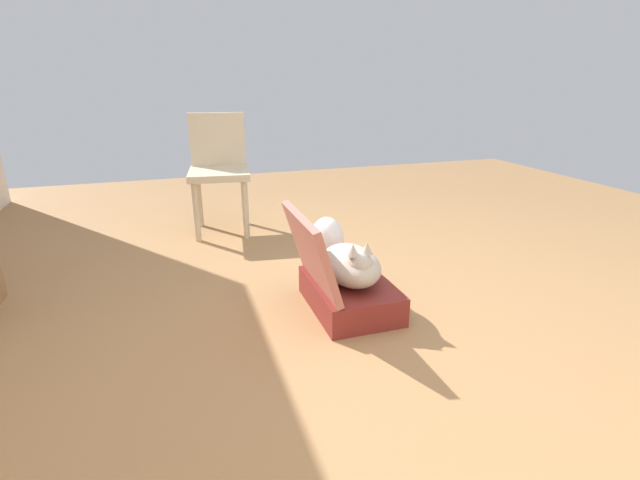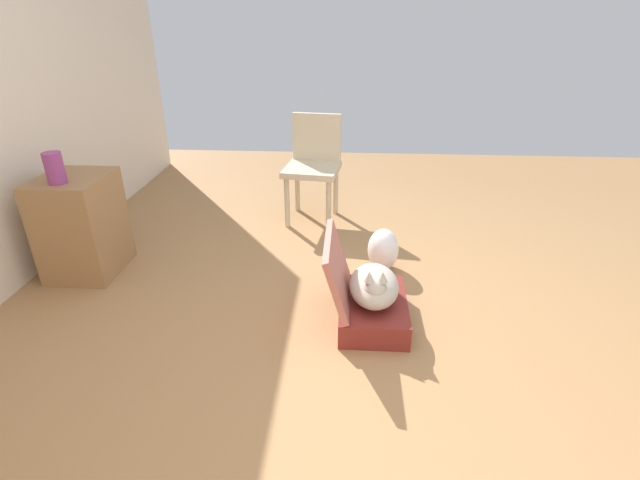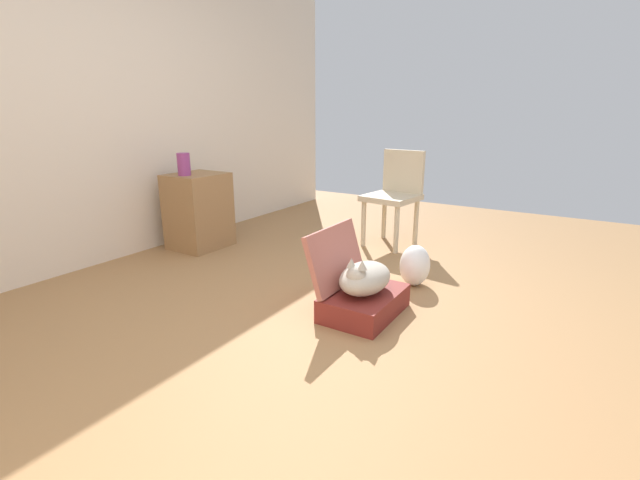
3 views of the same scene
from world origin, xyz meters
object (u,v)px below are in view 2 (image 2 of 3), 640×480
object	(u,v)px
vase_tall	(55,168)
chair	(314,163)
plastic_bag_white	(383,250)
side_table	(82,225)
cat	(374,286)
suitcase_base	(372,310)

from	to	relation	value
vase_tall	chair	size ratio (longest dim) A/B	0.22
plastic_bag_white	side_table	world-z (taller)	side_table
side_table	chair	bearing A→B (deg)	-54.69
vase_tall	chair	distance (m)	1.92
side_table	plastic_bag_white	bearing A→B (deg)	-85.85
vase_tall	side_table	bearing A→B (deg)	-1.63
chair	plastic_bag_white	bearing A→B (deg)	-51.38
chair	vase_tall	bearing A→B (deg)	-134.41
cat	chair	xyz separation A→B (m)	(1.54, 0.46, 0.24)
side_table	vase_tall	xyz separation A→B (m)	(-0.12, 0.00, 0.44)
cat	side_table	distance (m)	2.01
chair	cat	bearing A→B (deg)	-66.16
cat	plastic_bag_white	bearing A→B (deg)	-8.24
cat	plastic_bag_white	xyz separation A→B (m)	(0.64, -0.09, -0.09)
cat	chair	bearing A→B (deg)	16.54
plastic_bag_white	side_table	size ratio (longest dim) A/B	0.44
suitcase_base	side_table	world-z (taller)	side_table
plastic_bag_white	chair	world-z (taller)	chair
side_table	vase_tall	size ratio (longest dim) A/B	3.54
cat	plastic_bag_white	world-z (taller)	cat
plastic_bag_white	vase_tall	xyz separation A→B (m)	(-0.27, 2.04, 0.63)
side_table	chair	distance (m)	1.83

